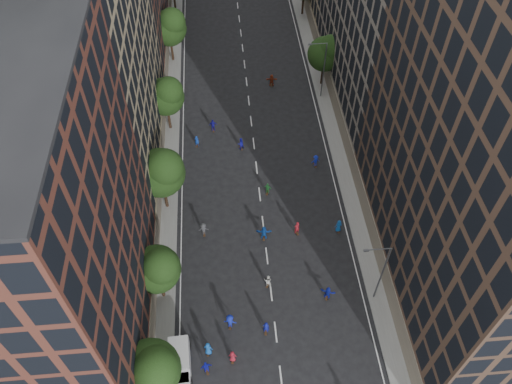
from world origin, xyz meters
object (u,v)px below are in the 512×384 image
(streetlamp_near, at_px, (381,271))
(streetlamp_far, at_px, (322,67))
(skater_0, at_px, (208,349))
(skater_1, at_px, (266,327))
(cargo_van, at_px, (180,362))

(streetlamp_near, height_order, streetlamp_far, same)
(streetlamp_near, bearing_deg, streetlamp_far, 90.00)
(skater_0, relative_size, skater_1, 1.00)
(skater_0, bearing_deg, skater_1, -146.72)
(streetlamp_near, bearing_deg, skater_0, -165.01)
(skater_1, bearing_deg, cargo_van, 28.16)
(streetlamp_near, height_order, skater_1, streetlamp_near)
(skater_1, bearing_deg, skater_0, 25.77)
(streetlamp_near, relative_size, skater_0, 5.00)
(skater_0, distance_m, skater_1, 5.94)
(streetlamp_far, bearing_deg, cargo_van, -116.93)
(streetlamp_far, distance_m, cargo_van, 43.62)
(streetlamp_far, bearing_deg, streetlamp_near, -90.00)
(streetlamp_near, bearing_deg, skater_1, -165.77)
(streetlamp_near, distance_m, cargo_van, 20.87)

